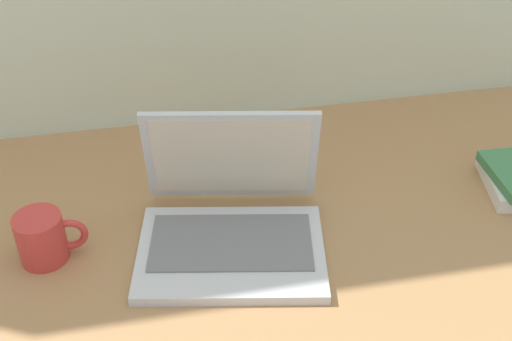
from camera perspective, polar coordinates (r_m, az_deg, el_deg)
name	(u,v)px	position (r m, az deg, el deg)	size (l,w,h in m)	color
desk	(287,227)	(1.18, 2.71, -4.99)	(1.60, 0.76, 0.03)	#A87A4C
laptop	(231,218)	(1.10, -2.19, -4.20)	(0.35, 0.32, 0.21)	silver
coffee_mug	(43,237)	(1.13, -18.13, -5.57)	(0.12, 0.08, 0.09)	red
remote_control_near	(270,144)	(1.35, 1.23, 2.32)	(0.10, 0.17, 0.02)	#B7B7B7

